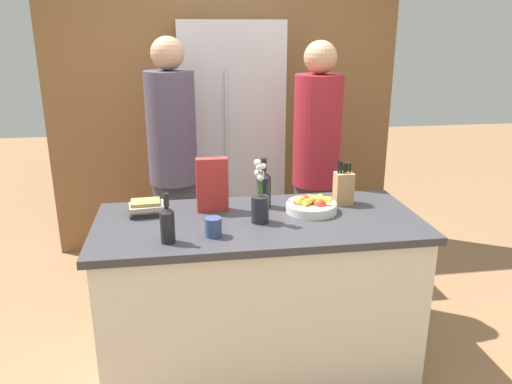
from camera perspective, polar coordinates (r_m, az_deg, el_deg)
ground_plane at (r=3.07m, az=0.29°, el=-18.95°), size 14.00×14.00×0.00m
kitchen_island at (r=2.82m, az=0.31°, el=-11.62°), size 1.71×0.77×0.90m
back_wall_wood at (r=4.29m, az=-3.57°, el=10.64°), size 2.91×0.12×2.60m
refrigerator at (r=4.00m, az=-2.94°, el=5.14°), size 0.77×0.62×1.92m
fruit_bowl at (r=2.74m, az=6.23°, el=-1.52°), size 0.28×0.28×0.10m
knife_block at (r=2.88m, az=9.97°, el=0.50°), size 0.10×0.09×0.26m
flower_vase at (r=2.56m, az=0.46°, el=-1.21°), size 0.09×0.09×0.34m
cereal_box at (r=2.72m, az=-5.04°, el=0.83°), size 0.17×0.06×0.30m
coffee_mug at (r=2.42m, az=-4.93°, el=-3.97°), size 0.08×0.12×0.09m
book_stack at (r=2.75m, az=-12.34°, el=-1.79°), size 0.20×0.17×0.08m
bottle_oil at (r=2.78m, az=0.91°, el=0.48°), size 0.08×0.08×0.28m
bottle_vinegar at (r=2.35m, az=-10.10°, el=-3.55°), size 0.07×0.07×0.24m
person_at_sink at (r=3.37m, az=-9.48°, el=3.79°), size 0.32×0.32×1.82m
person_in_blue at (r=3.34m, az=6.92°, el=3.55°), size 0.31×0.31×1.79m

